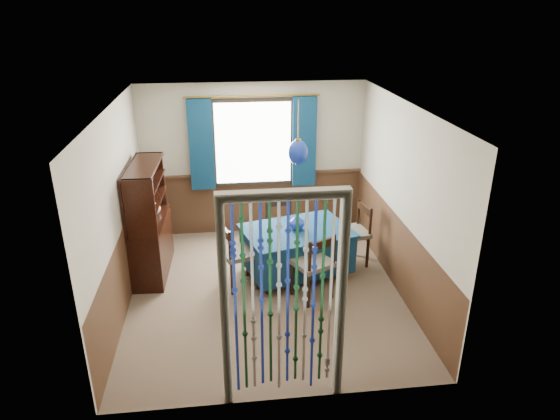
{
  "coord_description": "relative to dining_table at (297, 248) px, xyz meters",
  "views": [
    {
      "loc": [
        -0.49,
        -5.8,
        3.63
      ],
      "look_at": [
        0.24,
        0.36,
        1.03
      ],
      "focal_mm": 32.0,
      "sensor_mm": 36.0,
      "label": 1
    }
  ],
  "objects": [
    {
      "name": "doorway",
      "position": [
        -0.49,
        -2.37,
        0.64
      ],
      "size": [
        1.16,
        0.12,
        2.18
      ],
      "primitive_type": null,
      "color": "silver",
      "rests_on": "ground"
    },
    {
      "name": "pendant_lamp",
      "position": [
        -0.0,
        -0.0,
        1.41
      ],
      "size": [
        0.26,
        0.26,
        0.85
      ],
      "color": "olive",
      "rests_on": "ceiling"
    },
    {
      "name": "sideboard",
      "position": [
        -2.05,
        0.31,
        0.16
      ],
      "size": [
        0.47,
        1.25,
        1.62
      ],
      "rotation": [
        0.0,
        0.0,
        -0.04
      ],
      "color": "black",
      "rests_on": "floor"
    },
    {
      "name": "wall_front",
      "position": [
        -0.49,
        -2.43,
        0.84
      ],
      "size": [
        3.6,
        0.0,
        3.6
      ],
      "primitive_type": "plane",
      "rotation": [
        -1.57,
        0.0,
        0.0
      ],
      "color": "#BEB49B",
      "rests_on": "ground"
    },
    {
      "name": "wainscot_right",
      "position": [
        1.3,
        -0.43,
        0.09
      ],
      "size": [
        0.0,
        4.0,
        4.0
      ],
      "primitive_type": "plane",
      "rotation": [
        1.57,
        0.0,
        -1.57
      ],
      "color": "#472C1B",
      "rests_on": "ground"
    },
    {
      "name": "chair_near",
      "position": [
        0.13,
        -0.65,
        0.09
      ],
      "size": [
        0.62,
        0.61,
        0.94
      ],
      "rotation": [
        0.0,
        0.0,
        0.47
      ],
      "color": "black",
      "rests_on": "floor"
    },
    {
      "name": "dining_table",
      "position": [
        0.0,
        0.0,
        0.0
      ],
      "size": [
        1.67,
        1.35,
        0.7
      ],
      "rotation": [
        0.0,
        0.0,
        0.26
      ],
      "color": "navy",
      "rests_on": "floor"
    },
    {
      "name": "wainscot_left",
      "position": [
        -2.27,
        -0.43,
        0.09
      ],
      "size": [
        0.0,
        4.0,
        4.0
      ],
      "primitive_type": "plane",
      "rotation": [
        1.57,
        0.0,
        1.57
      ],
      "color": "#472C1B",
      "rests_on": "ground"
    },
    {
      "name": "chair_right",
      "position": [
        0.88,
        0.23,
        0.09
      ],
      "size": [
        0.52,
        0.54,
        0.94
      ],
      "rotation": [
        0.0,
        0.0,
        1.76
      ],
      "color": "black",
      "rests_on": "floor"
    },
    {
      "name": "wall_left",
      "position": [
        -2.29,
        -0.43,
        0.84
      ],
      "size": [
        0.0,
        4.0,
        4.0
      ],
      "primitive_type": "plane",
      "rotation": [
        1.57,
        0.0,
        1.57
      ],
      "color": "#BEB49B",
      "rests_on": "ground"
    },
    {
      "name": "vase_table",
      "position": [
        -0.0,
        0.02,
        0.39
      ],
      "size": [
        0.23,
        0.23,
        0.21
      ],
      "primitive_type": "imported",
      "rotation": [
        0.0,
        0.0,
        -0.16
      ],
      "color": "navy",
      "rests_on": "dining_table"
    },
    {
      "name": "chair_far",
      "position": [
        -0.16,
        0.59,
        0.07
      ],
      "size": [
        0.47,
        0.46,
        0.9
      ],
      "rotation": [
        0.0,
        0.0,
        3.22
      ],
      "color": "black",
      "rests_on": "floor"
    },
    {
      "name": "chair_left",
      "position": [
        -0.85,
        -0.23,
        0.09
      ],
      "size": [
        0.56,
        0.57,
        0.93
      ],
      "rotation": [
        0.0,
        0.0,
        -1.27
      ],
      "color": "black",
      "rests_on": "floor"
    },
    {
      "name": "wainscot_front",
      "position": [
        -0.49,
        -2.41,
        0.09
      ],
      "size": [
        3.6,
        0.0,
        3.6
      ],
      "primitive_type": "plane",
      "rotation": [
        -1.57,
        0.0,
        0.0
      ],
      "color": "#472C1B",
      "rests_on": "ground"
    },
    {
      "name": "wainscot_back",
      "position": [
        -0.49,
        1.56,
        0.09
      ],
      "size": [
        3.6,
        0.0,
        3.6
      ],
      "primitive_type": "plane",
      "rotation": [
        1.57,
        0.0,
        0.0
      ],
      "color": "#472C1B",
      "rests_on": "ground"
    },
    {
      "name": "vase_sideboard",
      "position": [
        -1.99,
        0.56,
        0.51
      ],
      "size": [
        0.25,
        0.25,
        0.21
      ],
      "primitive_type": "imported",
      "rotation": [
        0.0,
        0.0,
        -0.33
      ],
      "color": "beige",
      "rests_on": "sideboard"
    },
    {
      "name": "wall_right",
      "position": [
        1.31,
        -0.43,
        0.84
      ],
      "size": [
        0.0,
        4.0,
        4.0
      ],
      "primitive_type": "plane",
      "rotation": [
        1.57,
        0.0,
        -1.57
      ],
      "color": "#BEB49B",
      "rests_on": "ground"
    },
    {
      "name": "window",
      "position": [
        -0.49,
        1.52,
        1.14
      ],
      "size": [
        1.32,
        0.12,
        1.42
      ],
      "primitive_type": "cube",
      "color": "black",
      "rests_on": "wall_back"
    },
    {
      "name": "wall_back",
      "position": [
        -0.49,
        1.57,
        0.84
      ],
      "size": [
        3.6,
        0.0,
        3.6
      ],
      "primitive_type": "plane",
      "rotation": [
        1.57,
        0.0,
        0.0
      ],
      "color": "#BEB49B",
      "rests_on": "ground"
    },
    {
      "name": "floor",
      "position": [
        -0.49,
        -0.43,
        -0.41
      ],
      "size": [
        4.0,
        4.0,
        0.0
      ],
      "primitive_type": "plane",
      "color": "brown",
      "rests_on": "ground"
    },
    {
      "name": "bowl_shelf",
      "position": [
        -1.99,
        0.05,
        0.73
      ],
      "size": [
        0.27,
        0.27,
        0.05
      ],
      "primitive_type": "imported",
      "rotation": [
        0.0,
        0.0,
        -0.38
      ],
      "color": "beige",
      "rests_on": "sideboard"
    },
    {
      "name": "ceiling",
      "position": [
        -0.49,
        -0.43,
        2.09
      ],
      "size": [
        4.0,
        4.0,
        0.0
      ],
      "primitive_type": "plane",
      "rotation": [
        3.14,
        0.0,
        0.0
      ],
      "color": "silver",
      "rests_on": "ground"
    }
  ]
}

